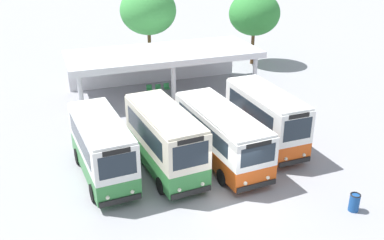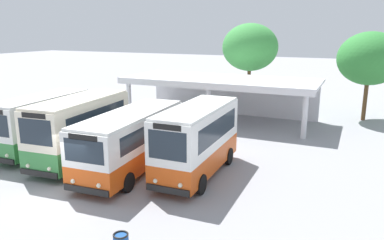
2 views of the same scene
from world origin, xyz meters
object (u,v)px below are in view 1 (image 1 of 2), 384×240
object	(u,v)px
waiting_chair_end_by_column	(150,89)
waiting_chair_second_from_end	(158,89)
city_bus_nearest_orange	(102,146)
litter_bin_apron	(354,202)
city_bus_middle_cream	(221,133)
city_bus_second_in_row	(165,139)
waiting_chair_middle_seat	(167,87)
city_bus_fourth_amber	(265,116)

from	to	relation	value
waiting_chair_end_by_column	waiting_chair_second_from_end	size ratio (longest dim) A/B	1.00
city_bus_nearest_orange	waiting_chair_second_from_end	size ratio (longest dim) A/B	7.83
waiting_chair_second_from_end	litter_bin_apron	size ratio (longest dim) A/B	0.96
city_bus_nearest_orange	city_bus_middle_cream	world-z (taller)	city_bus_nearest_orange
city_bus_second_in_row	litter_bin_apron	xyz separation A→B (m)	(7.22, -6.62, -1.48)
city_bus_second_in_row	litter_bin_apron	distance (m)	9.91
city_bus_nearest_orange	city_bus_middle_cream	xyz separation A→B (m)	(6.54, -0.46, -0.12)
litter_bin_apron	waiting_chair_middle_seat	bearing A→B (deg)	101.16
city_bus_fourth_amber	city_bus_middle_cream	bearing A→B (deg)	-165.82
city_bus_nearest_orange	waiting_chair_end_by_column	bearing A→B (deg)	63.89
waiting_chair_end_by_column	waiting_chair_second_from_end	bearing A→B (deg)	-10.21
city_bus_fourth_amber	waiting_chair_middle_seat	distance (m)	11.23
city_bus_nearest_orange	waiting_chair_second_from_end	bearing A→B (deg)	60.80
city_bus_second_in_row	city_bus_fourth_amber	distance (m)	6.59
waiting_chair_end_by_column	waiting_chair_middle_seat	bearing A→B (deg)	-3.58
city_bus_nearest_orange	litter_bin_apron	xyz separation A→B (m)	(10.49, -7.09, -1.37)
city_bus_nearest_orange	city_bus_second_in_row	bearing A→B (deg)	-8.05
waiting_chair_second_from_end	city_bus_nearest_orange	bearing A→B (deg)	-119.20
city_bus_middle_cream	city_bus_fourth_amber	xyz separation A→B (m)	(3.27, 0.83, 0.21)
city_bus_middle_cream	city_bus_second_in_row	bearing A→B (deg)	-179.91
city_bus_fourth_amber	litter_bin_apron	bearing A→B (deg)	-84.80
litter_bin_apron	waiting_chair_end_by_column	bearing A→B (deg)	105.27
waiting_chair_end_by_column	city_bus_nearest_orange	bearing A→B (deg)	-116.11
waiting_chair_middle_seat	litter_bin_apron	bearing A→B (deg)	-78.84
city_bus_fourth_amber	waiting_chair_end_by_column	distance (m)	11.76
city_bus_middle_cream	litter_bin_apron	distance (m)	7.82
city_bus_fourth_amber	waiting_chair_second_from_end	distance (m)	11.40
city_bus_second_in_row	city_bus_fourth_amber	xyz separation A→B (m)	(6.54, 0.83, -0.03)
city_bus_second_in_row	waiting_chair_middle_seat	xyz separation A→B (m)	(3.63, 11.59, -1.41)
city_bus_nearest_orange	waiting_chair_end_by_column	xyz separation A→B (m)	(5.50, 11.22, -1.30)
waiting_chair_middle_seat	city_bus_second_in_row	bearing A→B (deg)	-107.38
city_bus_second_in_row	city_bus_middle_cream	xyz separation A→B (m)	(3.27, 0.01, -0.23)
waiting_chair_second_from_end	waiting_chair_end_by_column	bearing A→B (deg)	169.79
city_bus_nearest_orange	city_bus_middle_cream	bearing A→B (deg)	-4.00
city_bus_fourth_amber	litter_bin_apron	xyz separation A→B (m)	(0.68, -7.46, -1.45)
city_bus_second_in_row	waiting_chair_middle_seat	world-z (taller)	city_bus_second_in_row
litter_bin_apron	waiting_chair_second_from_end	bearing A→B (deg)	103.29
city_bus_fourth_amber	waiting_chair_end_by_column	size ratio (longest dim) A/B	7.78
city_bus_nearest_orange	litter_bin_apron	bearing A→B (deg)	-34.04
city_bus_second_in_row	waiting_chair_second_from_end	world-z (taller)	city_bus_second_in_row
city_bus_second_in_row	waiting_chair_second_from_end	xyz separation A→B (m)	(2.93, 11.55, -1.41)
city_bus_fourth_amber	waiting_chair_end_by_column	bearing A→B (deg)	111.70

